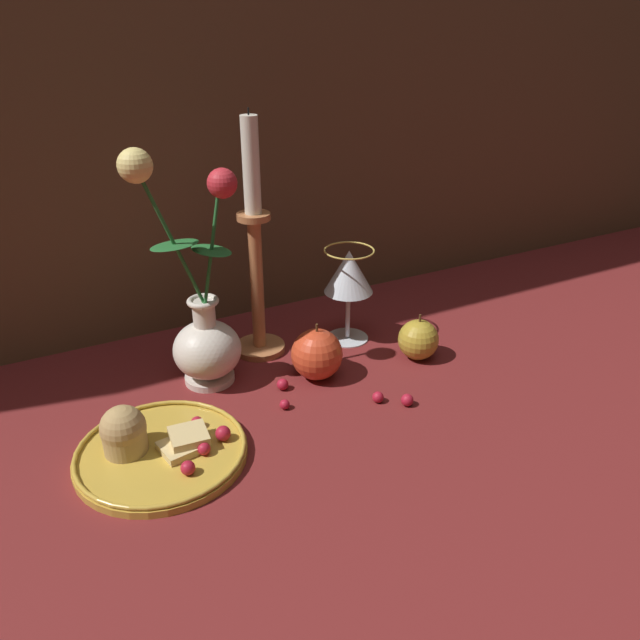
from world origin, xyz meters
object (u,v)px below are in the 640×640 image
object	(u,v)px
apple_beside_vase	(418,340)
apple_near_glass	(317,354)
vase	(203,327)
plate_with_pastries	(153,446)
wine_glass	(349,275)
candlestick	(256,259)

from	to	relation	value
apple_beside_vase	apple_near_glass	world-z (taller)	apple_near_glass
vase	apple_near_glass	distance (m)	0.17
plate_with_pastries	wine_glass	bearing A→B (deg)	23.38
candlestick	apple_near_glass	world-z (taller)	candlestick
candlestick	apple_beside_vase	world-z (taller)	candlestick
wine_glass	apple_beside_vase	world-z (taller)	wine_glass
candlestick	wine_glass	bearing A→B (deg)	-11.96
wine_glass	apple_near_glass	xyz separation A→B (m)	(-0.10, -0.09, -0.08)
vase	apple_beside_vase	size ratio (longest dim) A/B	4.60
plate_with_pastries	candlestick	bearing A→B (deg)	40.64
apple_beside_vase	vase	bearing A→B (deg)	164.66
vase	plate_with_pastries	world-z (taller)	vase
vase	apple_near_glass	bearing A→B (deg)	-23.28
plate_with_pastries	apple_near_glass	distance (m)	0.28
apple_near_glass	candlestick	bearing A→B (deg)	110.98
vase	apple_beside_vase	xyz separation A→B (m)	(0.32, -0.09, -0.06)
plate_with_pastries	candlestick	size ratio (longest dim) A/B	0.56
vase	wine_glass	world-z (taller)	vase
vase	wine_glass	bearing A→B (deg)	4.62
candlestick	apple_beside_vase	xyz separation A→B (m)	(0.22, -0.14, -0.13)
wine_glass	apple_beside_vase	distance (m)	0.15
candlestick	apple_near_glass	bearing A→B (deg)	-69.02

